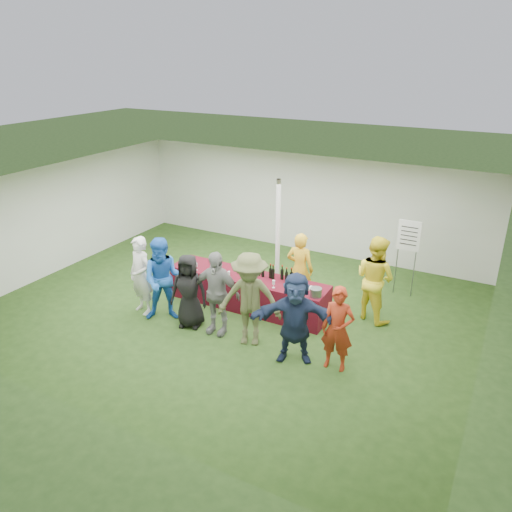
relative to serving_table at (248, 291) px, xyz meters
The scene contains 18 objects.
ground 0.52m from the serving_table, 134.77° to the right, with size 60.00×60.00×0.00m, color #284719.
tent 1.38m from the serving_table, 75.34° to the left, with size 10.00×10.00×10.00m.
serving_table is the anchor object (origin of this frame).
wine_bottles 0.83m from the serving_table, 12.28° to the left, with size 0.72×0.14×0.32m.
wine_glasses 0.62m from the serving_table, 136.46° to the right, with size 2.76×0.15×0.16m.
water_bottle 0.49m from the serving_table, 110.38° to the left, with size 0.07×0.07×0.23m.
bar_towel 1.58m from the serving_table, ahead, with size 0.25×0.18×0.03m, color white.
dump_bucket 1.74m from the serving_table, ahead, with size 0.24×0.24×0.18m, color slate.
wine_list_sign 3.74m from the serving_table, 37.82° to the left, with size 0.50×0.03×1.80m.
staff_pourer 1.23m from the serving_table, 35.34° to the left, with size 0.61×0.40×1.68m, color gold.
staff_back 2.72m from the serving_table, 17.66° to the left, with size 0.89×0.69×1.83m, color yellow.
customer_0 2.32m from the serving_table, 146.03° to the right, with size 0.62×0.41×1.71m, color silver.
customer_1 1.87m from the serving_table, 135.19° to the right, with size 0.87×0.68×1.79m, color blue.
customer_2 1.47m from the serving_table, 117.53° to the right, with size 0.76×0.49×1.56m, color black.
customer_3 1.31m from the serving_table, 91.58° to the right, with size 1.02×0.42×1.73m, color gray.
customer_4 1.57m from the serving_table, 59.46° to the right, with size 1.21×0.69×1.87m, color #4B502D.
customer_5 2.25m from the serving_table, 38.23° to the right, with size 1.59×0.51×1.72m, color #1B2847.
customer_6 2.81m from the serving_table, 26.76° to the right, with size 0.57×0.38×1.57m, color maroon.
Camera 1 is at (5.04, -8.27, 5.27)m, focal length 35.00 mm.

